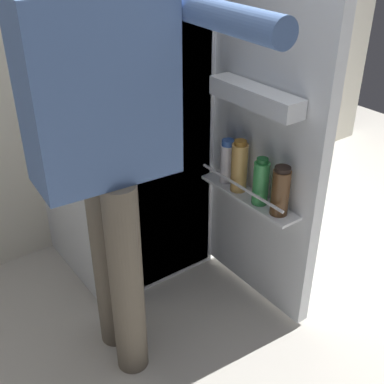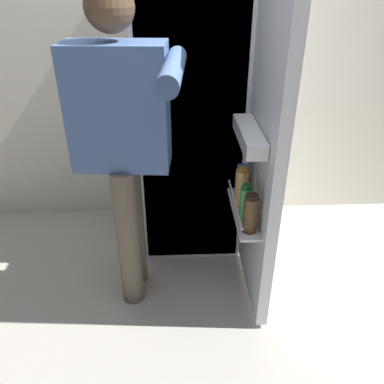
% 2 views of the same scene
% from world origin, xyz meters
% --- Properties ---
extents(ground_plane, '(5.63, 5.63, 0.00)m').
position_xyz_m(ground_plane, '(0.00, 0.00, 0.00)').
color(ground_plane, '#B7B2A8').
extents(kitchen_wall, '(4.40, 0.10, 2.64)m').
position_xyz_m(kitchen_wall, '(0.00, 0.89, 1.32)').
color(kitchen_wall, silver).
rests_on(kitchen_wall, ground_plane).
extents(refrigerator, '(0.66, 1.19, 1.77)m').
position_xyz_m(refrigerator, '(0.03, 0.49, 0.88)').
color(refrigerator, silver).
rests_on(refrigerator, ground_plane).
extents(person, '(0.54, 0.77, 1.59)m').
position_xyz_m(person, '(-0.33, -0.00, 0.96)').
color(person, '#665B4C').
rests_on(person, ground_plane).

